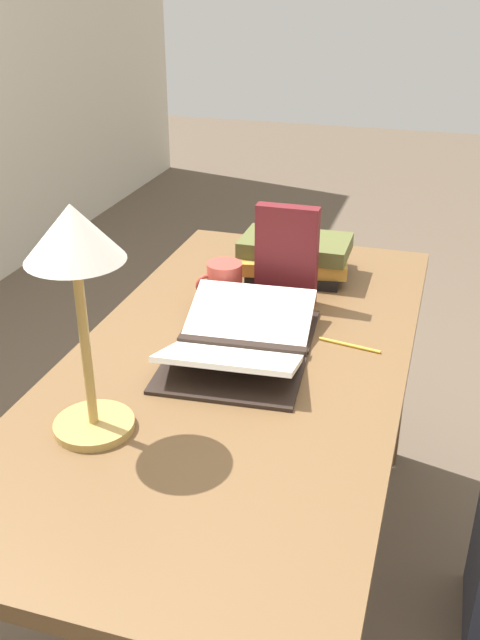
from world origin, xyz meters
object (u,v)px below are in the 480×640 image
object	(u,v)px
book_standing_upright	(287,255)
book_stack_tall	(295,257)
open_book	(241,341)
reading_lamp	(76,261)
coffee_mug	(224,282)
pencil	(349,345)

from	to	relation	value
book_standing_upright	book_stack_tall	bearing A→B (deg)	4.59
book_standing_upright	open_book	bearing A→B (deg)	172.33
open_book	book_stack_tall	size ratio (longest dim) A/B	1.49
book_stack_tall	open_book	bearing A→B (deg)	177.55
open_book	book_standing_upright	bearing A→B (deg)	-11.62
open_book	reading_lamp	distance (m)	0.51
book_standing_upright	reading_lamp	distance (m)	0.71
open_book	coffee_mug	xyz separation A→B (m)	(0.24, 0.12, 0.03)
book_stack_tall	book_standing_upright	distance (m)	0.19
pencil	coffee_mug	bearing A→B (deg)	66.30
open_book	pencil	bearing A→B (deg)	-73.57
book_stack_tall	book_standing_upright	xyz separation A→B (m)	(-0.17, -0.02, 0.07)
open_book	book_stack_tall	world-z (taller)	book_stack_tall
reading_lamp	pencil	xyz separation A→B (m)	(0.45, -0.40, -0.33)
book_stack_tall	coffee_mug	world-z (taller)	book_stack_tall
book_standing_upright	reading_lamp	xyz separation A→B (m)	(-0.64, 0.21, 0.21)
open_book	coffee_mug	world-z (taller)	coffee_mug
open_book	book_standing_upright	world-z (taller)	book_standing_upright
book_stack_tall	pencil	xyz separation A→B (m)	(-0.36, -0.21, -0.05)
reading_lamp	coffee_mug	bearing A→B (deg)	-5.42
open_book	pencil	world-z (taller)	open_book
book_stack_tall	book_standing_upright	size ratio (longest dim) A/B	1.23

